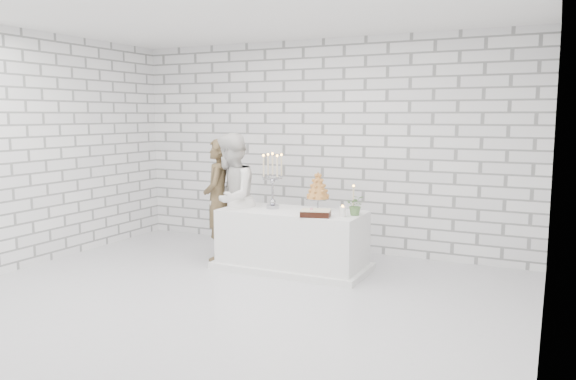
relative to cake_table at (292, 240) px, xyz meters
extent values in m
cube|color=silver|center=(-0.09, -1.27, -0.38)|extent=(6.00, 5.00, 0.01)
cube|color=white|center=(-0.09, -1.27, 2.62)|extent=(6.00, 5.00, 0.01)
cube|color=white|center=(-0.09, 1.23, 1.12)|extent=(6.00, 0.01, 3.00)
cube|color=white|center=(-0.09, -3.77, 1.12)|extent=(6.00, 0.01, 3.00)
cube|color=white|center=(-3.09, -1.27, 1.12)|extent=(0.01, 5.00, 3.00)
cube|color=white|center=(2.91, -1.27, 1.12)|extent=(0.01, 5.00, 3.00)
cube|color=white|center=(0.00, 0.00, 0.00)|extent=(1.80, 0.80, 0.75)
imported|color=brown|center=(-1.11, 0.03, 0.44)|extent=(0.59, 0.70, 1.63)
imported|color=white|center=(-0.86, -0.06, 0.48)|extent=(0.88, 0.99, 1.70)
cube|color=black|center=(0.43, -0.26, 0.42)|extent=(0.39, 0.33, 0.08)
cylinder|color=white|center=(0.72, -0.15, 0.44)|extent=(0.09, 0.09, 0.12)
cylinder|color=beige|center=(0.74, 0.18, 0.54)|extent=(0.06, 0.06, 0.32)
imported|color=#35662E|center=(0.83, 0.03, 0.50)|extent=(0.26, 0.24, 0.24)
camera|label=1|loc=(2.95, -6.23, 1.56)|focal=34.93mm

